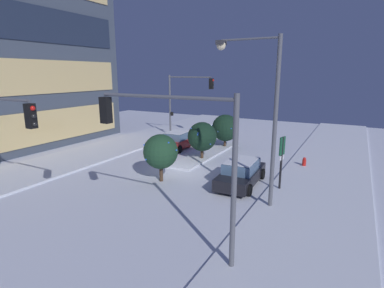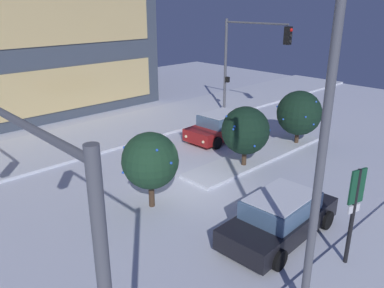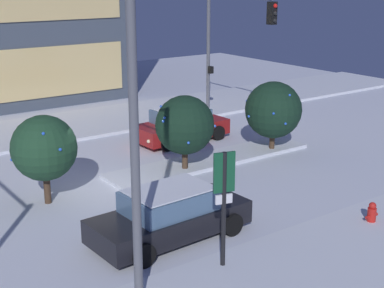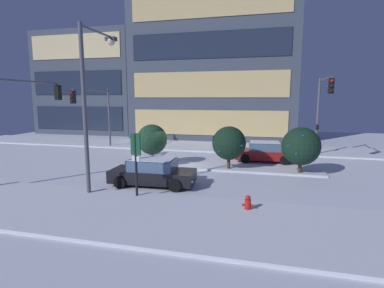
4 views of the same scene
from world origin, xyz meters
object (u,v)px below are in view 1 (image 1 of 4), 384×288
car_far (178,140)px  traffic_light_corner_far_right (186,95)px  decorated_tree_left_of_median (161,152)px  decorated_tree_median (202,137)px  street_lamp_arched (259,100)px  car_near (241,173)px  decorated_tree_right_of_median (225,128)px  parking_info_sign (282,157)px  fire_hydrant (304,163)px  traffic_light_corner_near_left (172,141)px

car_far → traffic_light_corner_far_right: 5.68m
traffic_light_corner_far_right → decorated_tree_left_of_median: (-11.74, -4.92, -2.49)m
car_far → decorated_tree_median: decorated_tree_median is taller
traffic_light_corner_far_right → street_lamp_arched: bearing=-48.4°
car_near → decorated_tree_right_of_median: (8.04, 4.36, 1.08)m
car_far → parking_info_sign: parking_info_sign is taller
car_near → decorated_tree_median: decorated_tree_median is taller
fire_hydrant → decorated_tree_left_of_median: (-7.09, 7.27, 1.51)m
car_near → decorated_tree_right_of_median: bearing=26.1°
car_near → street_lamp_arched: size_ratio=0.58×
car_near → traffic_light_corner_near_left: bearing=178.8°
fire_hydrant → parking_info_sign: 5.50m
traffic_light_corner_far_right → decorated_tree_left_of_median: traffic_light_corner_far_right is taller
traffic_light_corner_near_left → street_lamp_arched: street_lamp_arched is taller
fire_hydrant → car_near: bearing=152.4°
decorated_tree_median → decorated_tree_right_of_median: decorated_tree_right_of_median is taller
traffic_light_corner_near_left → decorated_tree_left_of_median: (6.05, 4.65, -2.33)m
car_far → fire_hydrant: size_ratio=5.93×
car_far → decorated_tree_left_of_median: 8.45m
car_far → traffic_light_corner_near_left: bearing=28.6°
street_lamp_arched → fire_hydrant: (7.73, -1.21, -4.92)m
street_lamp_arched → car_far: bearing=-41.1°
traffic_light_corner_far_right → street_lamp_arched: size_ratio=0.77×
car_near → decorated_tree_median: (3.60, 4.41, 1.10)m
car_near → fire_hydrant: size_ratio=6.40×
car_far → decorated_tree_median: bearing=55.5°
parking_info_sign → decorated_tree_median: size_ratio=1.06×
street_lamp_arched → decorated_tree_right_of_median: (10.47, 5.92, -3.49)m
street_lamp_arched → parking_info_sign: (2.50, -0.70, -3.28)m
traffic_light_corner_near_left → decorated_tree_median: size_ratio=2.02×
street_lamp_arched → fire_hydrant: size_ratio=11.02×
traffic_light_corner_near_left → decorated_tree_right_of_median: size_ratio=1.99×
decorated_tree_right_of_median → decorated_tree_left_of_median: bearing=179.2°
parking_info_sign → traffic_light_corner_near_left: bearing=90.3°
car_near → parking_info_sign: (0.08, -2.26, 1.28)m
traffic_light_corner_far_right → decorated_tree_median: traffic_light_corner_far_right is taller
parking_info_sign → decorated_tree_right_of_median: 10.36m
parking_info_sign → decorated_tree_left_of_median: 7.01m
decorated_tree_median → street_lamp_arched: bearing=-135.3°
parking_info_sign → decorated_tree_left_of_median: parking_info_sign is taller
traffic_light_corner_far_right → car_far: bearing=-70.0°
car_near → fire_hydrant: car_near is taller
fire_hydrant → decorated_tree_left_of_median: bearing=134.3°
traffic_light_corner_far_right → decorated_tree_median: size_ratio=2.16×
traffic_light_corner_near_left → decorated_tree_median: traffic_light_corner_near_left is taller
fire_hydrant → street_lamp_arched: bearing=171.1°
decorated_tree_left_of_median → traffic_light_corner_near_left: bearing=-142.4°
traffic_light_corner_far_right → fire_hydrant: traffic_light_corner_far_right is taller
traffic_light_corner_near_left → decorated_tree_median: (11.44, 4.56, -2.38)m
car_near → parking_info_sign: parking_info_sign is taller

